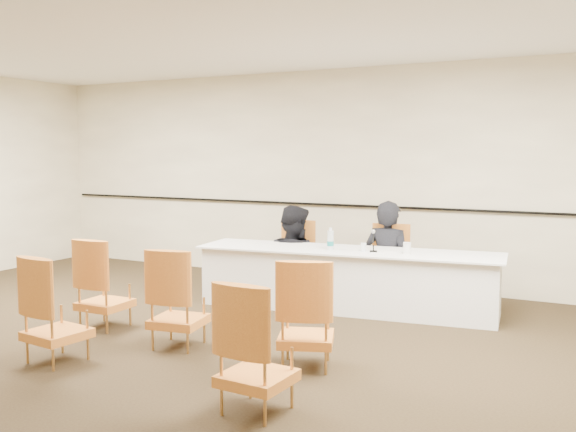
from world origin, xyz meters
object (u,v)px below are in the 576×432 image
Objects in this scene: aud_chair_front_mid at (178,297)px; aud_chair_front_right at (306,313)px; water_bottle at (330,239)px; drinking_glass at (363,247)px; panelist_main_chair at (387,264)px; microphone at (373,241)px; aud_chair_back_right at (257,346)px; panelist_second at (293,269)px; coffee_cup at (407,248)px; aud_chair_front_left at (105,283)px; panel_table at (347,280)px; panelist_second_chair at (293,258)px; aud_chair_back_left at (56,309)px; panelist_main at (387,269)px.

aud_chair_front_mid is 1.32m from aud_chair_front_right.
aud_chair_front_right is at bearing -71.76° from water_bottle.
panelist_main_chair is at bearing 82.88° from drinking_glass.
aud_chair_back_right is at bearing -107.10° from microphone.
microphone reaches higher than panelist_main_chair.
drinking_glass is 2.32m from aud_chair_front_mid.
panelist_second is 1.04m from water_bottle.
coffee_cup is 0.14× the size of aud_chair_back_right.
aud_chair_front_mid is at bearing -11.43° from aud_chair_front_left.
aud_chair_front_left is 1.00× the size of aud_chair_front_mid.
panel_table is at bearing 57.61° from aud_chair_front_mid.
panelist_second_chair is 2.54m from aud_chair_front_left.
aud_chair_front_left is (-2.25, -2.48, 0.00)m from panelist_main_chair.
panelist_second_chair is (-0.92, 0.42, 0.12)m from panel_table.
drinking_glass is 0.11× the size of aud_chair_back_left.
aud_chair_back_right is (0.76, -2.98, -0.36)m from water_bottle.
aud_chair_back_left is at bearing -69.47° from aud_chair_front_left.
panelist_main is 3.66m from aud_chair_back_right.
aud_chair_front_mid is at bearing -95.68° from panelist_second_chair.
panelist_main_chair is 0.79m from coffee_cup.
aud_chair_back_left is at bearing -115.38° from water_bottle.
water_bottle is at bearing 43.67° from aud_chair_front_left.
panelist_second is 12.43× the size of coffee_cup.
drinking_glass is at bearing 52.09° from aud_chair_front_mid.
aud_chair_front_mid is (0.08, -2.51, 0.15)m from panelist_second.
panelist_second is 16.68× the size of drinking_glass.
panelist_main_chair reaches higher than coffee_cup.
panelist_second reaches higher than microphone.
panelist_main is at bearing -161.80° from panelist_second.
water_bottle reaches higher than aud_chair_back_right.
water_bottle is at bearing 87.04° from aud_chair_front_right.
coffee_cup is 0.14× the size of aud_chair_front_left.
aud_chair_back_left is at bearing -124.77° from panelist_main_chair.
aud_chair_front_right is at bearing -97.03° from coffee_cup.
aud_chair_back_right is at bearing 2.75° from aud_chair_back_left.
aud_chair_front_left is at bearing -162.65° from microphone.
panelist_main_chair is 0.90m from water_bottle.
water_bottle is at bearing -173.32° from drinking_glass.
panelist_main_chair reaches higher than drinking_glass.
panel_table is at bearing 178.75° from coffee_cup.
panelist_main_chair is 1.00× the size of aud_chair_front_mid.
panelist_main is 2.91m from aud_chair_front_mid.
panel_table is at bearing 151.51° from microphone.
aud_chair_back_right reaches higher than panel_table.
panelist_second is at bearing 0.00° from panelist_second_chair.
microphone is 2.97m from aud_chair_front_left.
microphone is at bearing 97.58° from aud_chair_back_right.
panel_table is 3.73× the size of aud_chair_front_right.
water_bottle is 0.90m from coffee_cup.
aud_chair_front_mid reaches higher than coffee_cup.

